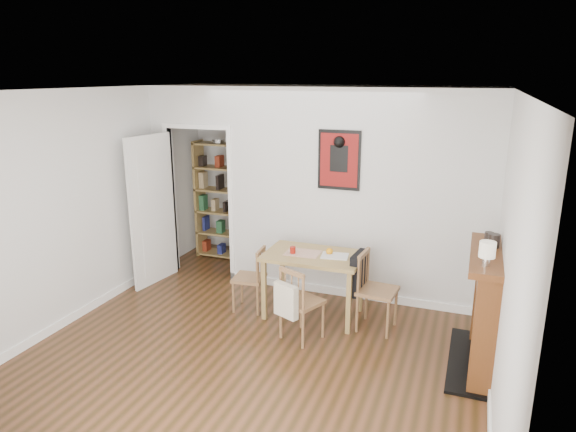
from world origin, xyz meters
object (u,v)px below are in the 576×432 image
at_px(notebook, 335,256).
at_px(mantel_lamp, 487,251).
at_px(chair_right, 376,290).
at_px(red_glass, 293,250).
at_px(ceramic_jar_a, 494,241).
at_px(chair_left, 249,279).
at_px(fireplace, 486,306).
at_px(ceramic_jar_b, 489,238).
at_px(chair_front, 301,302).
at_px(bookshelf, 220,201).
at_px(orange_fruit, 329,251).
at_px(dining_table, 314,262).

bearing_deg(notebook, mantel_lamp, -28.38).
height_order(chair_right, red_glass, chair_right).
bearing_deg(ceramic_jar_a, red_glass, 173.80).
bearing_deg(chair_right, chair_left, -178.65).
relative_size(fireplace, ceramic_jar_b, 11.42).
relative_size(chair_right, ceramic_jar_b, 8.11).
distance_m(chair_left, red_glass, 0.68).
distance_m(red_glass, ceramic_jar_a, 2.16).
bearing_deg(chair_front, ceramic_jar_b, 12.87).
xyz_separation_m(chair_left, chair_right, (1.51, 0.04, 0.07)).
height_order(chair_front, fireplace, fireplace).
relative_size(chair_left, chair_right, 0.88).
bearing_deg(chair_left, bookshelf, 127.16).
distance_m(bookshelf, orange_fruit, 2.55).
bearing_deg(notebook, chair_right, -9.35).
height_order(bookshelf, orange_fruit, bookshelf).
distance_m(bookshelf, ceramic_jar_b, 4.13).
xyz_separation_m(chair_left, bookshelf, (-1.18, 1.56, 0.49)).
bearing_deg(notebook, chair_front, -108.87).
height_order(red_glass, orange_fruit, red_glass).
bearing_deg(red_glass, mantel_lamp, -20.74).
relative_size(chair_right, red_glass, 10.68).
bearing_deg(chair_front, mantel_lamp, -8.42).
bearing_deg(fireplace, chair_right, 161.53).
height_order(dining_table, bookshelf, bookshelf).
relative_size(chair_right, ceramic_jar_a, 6.73).
height_order(fireplace, ceramic_jar_a, ceramic_jar_a).
relative_size(dining_table, chair_front, 1.35).
bearing_deg(bookshelf, dining_table, -36.65).
bearing_deg(orange_fruit, chair_left, -170.58).
xyz_separation_m(dining_table, chair_front, (0.05, -0.57, -0.25)).
distance_m(chair_left, notebook, 1.09).
relative_size(chair_right, chair_front, 1.07).
bearing_deg(bookshelf, chair_right, -29.53).
relative_size(chair_right, bookshelf, 0.50).
xyz_separation_m(mantel_lamp, ceramic_jar_a, (0.07, 0.54, -0.07)).
bearing_deg(chair_front, orange_fruit, 78.77).
relative_size(chair_left, ceramic_jar_b, 7.11).
distance_m(fireplace, orange_fruit, 1.77).
xyz_separation_m(chair_left, orange_fruit, (0.94, 0.16, 0.41)).
relative_size(chair_left, fireplace, 0.62).
bearing_deg(chair_left, ceramic_jar_a, -3.93).
bearing_deg(ceramic_jar_b, ceramic_jar_a, -71.66).
relative_size(red_glass, mantel_lamp, 0.38).
distance_m(ceramic_jar_a, ceramic_jar_b, 0.13).
xyz_separation_m(bookshelf, notebook, (2.20, -1.45, -0.12)).
bearing_deg(red_glass, fireplace, -10.42).
bearing_deg(chair_left, fireplace, -7.33).
height_order(chair_left, fireplace, fireplace).
xyz_separation_m(dining_table, chair_left, (-0.77, -0.11, -0.28)).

